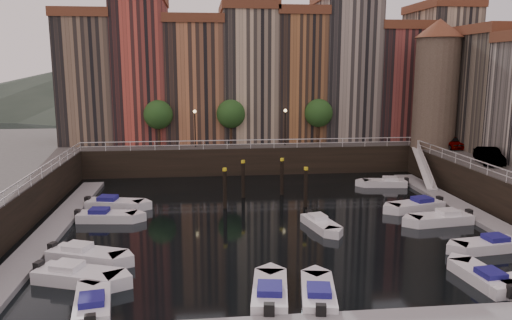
{
  "coord_description": "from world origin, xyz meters",
  "views": [
    {
      "loc": [
        -5.31,
        -37.43,
        11.82
      ],
      "look_at": [
        -0.74,
        4.0,
        3.98
      ],
      "focal_mm": 35.0,
      "sensor_mm": 36.0,
      "label": 1
    }
  ],
  "objects": [
    {
      "name": "ground",
      "position": [
        0.0,
        0.0,
        0.0
      ],
      "size": [
        200.0,
        200.0,
        0.0
      ],
      "primitive_type": "plane",
      "color": "black",
      "rests_on": "ground"
    },
    {
      "name": "quay_far",
      "position": [
        0.0,
        26.0,
        1.5
      ],
      "size": [
        80.0,
        20.0,
        3.0
      ],
      "primitive_type": "cube",
      "color": "black",
      "rests_on": "ground"
    },
    {
      "name": "dock_left",
      "position": [
        -16.2,
        -1.0,
        0.17
      ],
      "size": [
        2.0,
        28.0,
        0.35
      ],
      "primitive_type": "cube",
      "color": "gray",
      "rests_on": "ground"
    },
    {
      "name": "dock_right",
      "position": [
        16.2,
        -1.0,
        0.17
      ],
      "size": [
        2.0,
        28.0,
        0.35
      ],
      "primitive_type": "cube",
      "color": "gray",
      "rests_on": "ground"
    },
    {
      "name": "mountains",
      "position": [
        1.72,
        110.0,
        7.92
      ],
      "size": [
        145.0,
        100.0,
        18.0
      ],
      "color": "#2D382D",
      "rests_on": "ground"
    },
    {
      "name": "far_terrace",
      "position": [
        3.31,
        23.5,
        10.95
      ],
      "size": [
        48.7,
        10.3,
        17.5
      ],
      "color": "#7C654F",
      "rests_on": "quay_far"
    },
    {
      "name": "corner_tower",
      "position": [
        20.0,
        14.5,
        10.19
      ],
      "size": [
        5.2,
        5.2,
        13.8
      ],
      "color": "#6B5B4C",
      "rests_on": "quay_right"
    },
    {
      "name": "promenade_trees",
      "position": [
        -1.33,
        18.2,
        6.58
      ],
      "size": [
        21.2,
        3.2,
        5.2
      ],
      "color": "black",
      "rests_on": "quay_far"
    },
    {
      "name": "street_lamps",
      "position": [
        -1.0,
        17.2,
        5.9
      ],
      "size": [
        10.36,
        0.36,
        4.18
      ],
      "color": "black",
      "rests_on": "quay_far"
    },
    {
      "name": "railings",
      "position": [
        0.0,
        4.88,
        3.79
      ],
      "size": [
        36.08,
        34.04,
        0.52
      ],
      "color": "white",
      "rests_on": "ground"
    },
    {
      "name": "gangway",
      "position": [
        17.1,
        10.0,
        1.92
      ],
      "size": [
        2.78,
        8.32,
        3.73
      ],
      "color": "white",
      "rests_on": "ground"
    },
    {
      "name": "mooring_pilings",
      "position": [
        0.09,
        5.1,
        1.65
      ],
      "size": [
        7.2,
        4.7,
        3.78
      ],
      "color": "black",
      "rests_on": "ground"
    },
    {
      "name": "boat_left_0",
      "position": [
        -12.39,
        -10.47,
        0.39
      ],
      "size": [
        5.19,
        3.39,
        1.17
      ],
      "rotation": [
        0.0,
        0.0,
        -0.35
      ],
      "color": "white",
      "rests_on": "ground"
    },
    {
      "name": "boat_left_1",
      "position": [
        -12.59,
        -7.38,
        0.39
      ],
      "size": [
        5.07,
        3.44,
        1.15
      ],
      "rotation": [
        0.0,
        0.0,
        -0.38
      ],
      "color": "white",
      "rests_on": "ground"
    },
    {
      "name": "boat_left_2",
      "position": [
        -12.84,
        0.86,
        0.36
      ],
      "size": [
        4.78,
        2.2,
        1.08
      ],
      "rotation": [
        0.0,
        0.0,
        -0.12
      ],
      "color": "white",
      "rests_on": "ground"
    },
    {
      "name": "boat_left_3",
      "position": [
        -12.81,
        4.4,
        0.38
      ],
      "size": [
        5.07,
        2.75,
        1.14
      ],
      "rotation": [
        0.0,
        0.0,
        -0.22
      ],
      "color": "white",
      "rests_on": "ground"
    },
    {
      "name": "boat_right_1",
      "position": [
        13.18,
        -8.36,
        0.36
      ],
      "size": [
        4.73,
        2.21,
        1.06
      ],
      "rotation": [
        0.0,
        0.0,
        3.26
      ],
      "color": "white",
      "rests_on": "ground"
    },
    {
      "name": "boat_right_2",
      "position": [
        12.82,
        -2.65,
        0.39
      ],
      "size": [
        5.08,
        2.36,
        1.14
      ],
      "rotation": [
        0.0,
        0.0,
        3.26
      ],
      "color": "white",
      "rests_on": "ground"
    },
    {
      "name": "boat_right_3",
      "position": [
        12.47,
        1.05,
        0.39
      ],
      "size": [
        5.1,
        2.93,
        1.14
      ],
      "rotation": [
        0.0,
        0.0,
        3.4
      ],
      "color": "white",
      "rests_on": "ground"
    },
    {
      "name": "boat_right_4",
      "position": [
        12.94,
        9.51,
        0.35
      ],
      "size": [
        4.57,
        2.13,
        1.03
      ],
      "rotation": [
        0.0,
        0.0,
        3.02
      ],
      "color": "white",
      "rests_on": "ground"
    },
    {
      "name": "boat_near_0",
      "position": [
        -10.8,
        -13.96,
        0.36
      ],
      "size": [
        2.37,
        4.75,
        1.07
      ],
      "rotation": [
        0.0,
        0.0,
        1.73
      ],
      "color": "white",
      "rests_on": "ground"
    },
    {
      "name": "boat_near_1",
      "position": [
        -1.98,
        -13.77,
        0.38
      ],
      "size": [
        2.45,
        4.98,
        1.12
      ],
      "rotation": [
        0.0,
        0.0,
        1.42
      ],
      "color": "white",
      "rests_on": "ground"
    },
    {
      "name": "boat_near_2",
      "position": [
        0.46,
        -14.15,
        0.36
      ],
      "size": [
        2.43,
        4.75,
        1.06
      ],
      "rotation": [
        0.0,
        0.0,
        1.39
      ],
      "color": "white",
      "rests_on": "ground"
    },
    {
      "name": "boat_near_3",
      "position": [
        10.05,
        -13.15,
        0.35
      ],
      "size": [
        2.12,
        4.66,
        1.05
      ],
      "rotation": [
        0.0,
        0.0,
        1.68
      ],
      "color": "white",
      "rests_on": "ground"
    },
    {
      "name": "car_a",
      "position": [
        21.59,
        13.25,
        3.68
      ],
      "size": [
        1.8,
        4.09,
        1.37
      ],
      "primitive_type": "imported",
      "rotation": [
        0.0,
        0.0,
        -0.05
      ],
      "color": "gray",
      "rests_on": "quay_right"
    },
    {
      "name": "car_b",
      "position": [
        20.59,
        4.43,
        3.74
      ],
      "size": [
        2.59,
        4.74,
        1.48
      ],
      "primitive_type": "imported",
      "rotation": [
        0.0,
        0.0,
        -0.24
      ],
      "color": "gray",
      "rests_on": "quay_right"
    },
    {
      "name": "boat_extra_333",
      "position": [
        3.33,
        -2.64,
        0.33
      ],
      "size": [
        2.4,
        4.39,
        0.98
      ],
      "rotation": [
        0.0,
        0.0,
        4.94
      ],
      "color": "white",
      "rests_on": "ground"
    }
  ]
}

